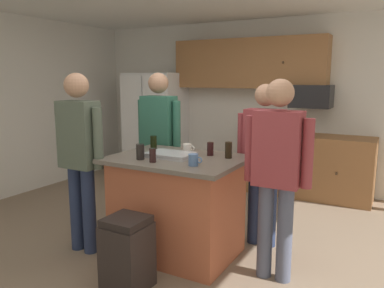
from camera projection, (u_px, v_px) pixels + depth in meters
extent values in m
plane|color=#7F6B56|center=(188.00, 252.00, 3.80)|extent=(7.04, 7.04, 0.00)
cube|color=silver|center=(276.00, 104.00, 5.99)|extent=(6.40, 0.10, 2.60)
cube|color=#936038|center=(248.00, 64.00, 5.90)|extent=(2.40, 0.35, 0.75)
sphere|color=#4C3823|center=(283.00, 62.00, 5.45)|extent=(0.04, 0.04, 0.04)
cube|color=#936038|center=(307.00, 165.00, 5.57)|extent=(1.80, 0.60, 0.90)
sphere|color=#4C3823|center=(336.00, 174.00, 5.08)|extent=(0.04, 0.04, 0.04)
cube|color=white|center=(156.00, 125.00, 6.67)|extent=(0.93, 0.70, 1.79)
cube|color=white|center=(132.00, 127.00, 6.46)|extent=(0.44, 0.04, 1.71)
cube|color=white|center=(155.00, 128.00, 6.24)|extent=(0.44, 0.04, 1.71)
cylinder|color=#B2B2B7|center=(142.00, 122.00, 6.31)|extent=(0.02, 0.02, 0.35)
cube|color=black|center=(311.00, 96.00, 5.41)|extent=(0.56, 0.40, 0.32)
cube|color=#AD5638|center=(177.00, 208.00, 3.71)|extent=(1.11, 0.79, 0.93)
cube|color=#60564C|center=(177.00, 159.00, 3.63)|extent=(1.25, 0.93, 0.04)
cylinder|color=#232D4C|center=(154.00, 186.00, 4.60)|extent=(0.13, 0.13, 0.86)
cylinder|color=#232D4C|center=(166.00, 188.00, 4.52)|extent=(0.13, 0.13, 0.86)
cube|color=#2D6651|center=(159.00, 124.00, 4.43)|extent=(0.38, 0.22, 0.65)
sphere|color=tan|center=(158.00, 83.00, 4.35)|extent=(0.23, 0.23, 0.23)
cylinder|color=#2D6651|center=(142.00, 124.00, 4.54)|extent=(0.09, 0.09, 0.58)
cylinder|color=#2D6651|center=(177.00, 127.00, 4.32)|extent=(0.09, 0.09, 0.58)
cylinder|color=#232D4C|center=(254.00, 206.00, 3.97)|extent=(0.13, 0.13, 0.80)
cylinder|color=#232D4C|center=(270.00, 208.00, 3.89)|extent=(0.13, 0.13, 0.80)
cube|color=maroon|center=(264.00, 139.00, 3.81)|extent=(0.38, 0.22, 0.60)
sphere|color=tan|center=(266.00, 95.00, 3.73)|extent=(0.22, 0.22, 0.22)
cylinder|color=maroon|center=(242.00, 140.00, 3.93)|extent=(0.09, 0.09, 0.54)
cylinder|color=maroon|center=(288.00, 143.00, 3.70)|extent=(0.09, 0.09, 0.54)
cylinder|color=#232D4C|center=(76.00, 208.00, 3.82)|extent=(0.13, 0.13, 0.86)
cylinder|color=#232D4C|center=(89.00, 211.00, 3.74)|extent=(0.13, 0.13, 0.86)
cube|color=#4C5647|center=(79.00, 135.00, 3.65)|extent=(0.38, 0.22, 0.64)
sphere|color=tan|center=(76.00, 85.00, 3.57)|extent=(0.23, 0.23, 0.23)
cylinder|color=#4C5647|center=(61.00, 135.00, 3.77)|extent=(0.09, 0.09, 0.58)
cylinder|color=#4C5647|center=(98.00, 138.00, 3.54)|extent=(0.09, 0.09, 0.58)
cylinder|color=#4C5166|center=(265.00, 231.00, 3.29)|extent=(0.13, 0.13, 0.83)
cylinder|color=#4C5166|center=(285.00, 234.00, 3.21)|extent=(0.13, 0.13, 0.83)
cube|color=maroon|center=(278.00, 149.00, 3.13)|extent=(0.38, 0.22, 0.62)
sphere|color=tan|center=(280.00, 93.00, 3.05)|extent=(0.22, 0.22, 0.22)
cylinder|color=maroon|center=(250.00, 148.00, 3.24)|extent=(0.09, 0.09, 0.56)
cylinder|color=maroon|center=(308.00, 154.00, 3.01)|extent=(0.09, 0.09, 0.56)
cylinder|color=#4C6B99|center=(193.00, 160.00, 3.27)|extent=(0.09, 0.09, 0.10)
torus|color=#4C6B99|center=(199.00, 160.00, 3.24)|extent=(0.06, 0.01, 0.06)
cylinder|color=black|center=(210.00, 149.00, 3.70)|extent=(0.06, 0.06, 0.13)
cylinder|color=black|center=(153.00, 155.00, 3.40)|extent=(0.06, 0.06, 0.13)
cylinder|color=black|center=(154.00, 142.00, 4.05)|extent=(0.07, 0.07, 0.14)
cylinder|color=black|center=(228.00, 150.00, 3.57)|extent=(0.07, 0.07, 0.15)
cylinder|color=black|center=(140.00, 152.00, 3.52)|extent=(0.08, 0.08, 0.14)
cylinder|color=white|center=(187.00, 148.00, 3.83)|extent=(0.09, 0.09, 0.09)
torus|color=white|center=(192.00, 148.00, 3.80)|extent=(0.06, 0.01, 0.06)
cube|color=#B7B7BC|center=(171.00, 156.00, 3.64)|extent=(0.44, 0.30, 0.02)
cube|color=#A8A8AD|center=(171.00, 154.00, 3.63)|extent=(0.44, 0.30, 0.02)
cube|color=black|center=(127.00, 257.00, 3.11)|extent=(0.34, 0.34, 0.55)
cube|color=black|center=(126.00, 221.00, 3.06)|extent=(0.32, 0.32, 0.06)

